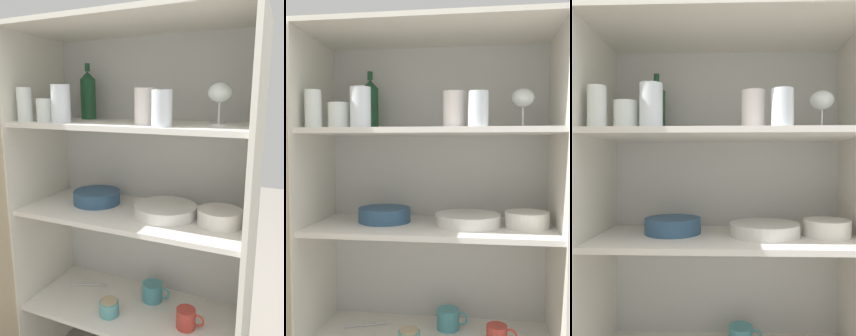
{
  "view_description": "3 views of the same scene",
  "coord_description": "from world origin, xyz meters",
  "views": [
    {
      "loc": [
        0.56,
        -0.97,
        1.28
      ],
      "look_at": [
        0.02,
        0.26,
        0.99
      ],
      "focal_mm": 35.0,
      "sensor_mm": 36.0,
      "label": 1
    },
    {
      "loc": [
        0.19,
        -1.29,
        1.12
      ],
      "look_at": [
        -0.01,
        0.2,
        1.04
      ],
      "focal_mm": 42.0,
      "sensor_mm": 36.0,
      "label": 2
    },
    {
      "loc": [
        0.0,
        -0.98,
        1.06
      ],
      "look_at": [
        -0.04,
        0.22,
        1.06
      ],
      "focal_mm": 35.0,
      "sensor_mm": 36.0,
      "label": 3
    }
  ],
  "objects": [
    {
      "name": "shelf_board_lower",
      "position": [
        0.0,
        0.2,
        0.36
      ],
      "size": [
        0.93,
        0.39,
        0.02
      ],
      "primitive_type": "cube",
      "color": "silver"
    },
    {
      "name": "shelf_board_upper",
      "position": [
        0.0,
        0.2,
        1.18
      ],
      "size": [
        0.93,
        0.39,
        0.02
      ],
      "primitive_type": "cube",
      "color": "silver"
    },
    {
      "name": "tumbler_glass_3",
      "position": [
        -0.24,
        0.07,
        1.26
      ],
      "size": [
        0.07,
        0.07,
        0.14
      ],
      "color": "white",
      "rests_on": "shelf_board_upper"
    },
    {
      "name": "cupboard_side_left",
      "position": [
        -0.47,
        0.2,
        0.77
      ],
      "size": [
        0.02,
        0.43,
        1.55
      ],
      "primitive_type": "cube",
      "color": "silver",
      "rests_on": "ground_plane"
    },
    {
      "name": "shelf_board_middle",
      "position": [
        0.0,
        0.2,
        0.81
      ],
      "size": [
        0.93,
        0.39,
        0.02
      ],
      "primitive_type": "cube",
      "color": "silver"
    },
    {
      "name": "coffee_mug_extra_1",
      "position": [
        0.06,
        0.28,
        0.41
      ],
      "size": [
        0.13,
        0.09,
        0.08
      ],
      "color": "teal",
      "rests_on": "shelf_board_lower"
    },
    {
      "name": "tumbler_glass_1",
      "position": [
        0.09,
        0.12,
        1.25
      ],
      "size": [
        0.08,
        0.08,
        0.13
      ],
      "color": "silver",
      "rests_on": "shelf_board_upper"
    },
    {
      "name": "storage_jar",
      "position": [
        -0.07,
        0.11,
        0.4
      ],
      "size": [
        0.08,
        0.08,
        0.07
      ],
      "color": "#5BA3A8",
      "rests_on": "shelf_board_lower"
    },
    {
      "name": "mixing_bowl_large",
      "position": [
        -0.2,
        0.24,
        0.85
      ],
      "size": [
        0.21,
        0.21,
        0.06
      ],
      "color": "#33567A",
      "rests_on": "shelf_board_middle"
    },
    {
      "name": "wine_bottle",
      "position": [
        -0.27,
        0.31,
        1.3
      ],
      "size": [
        0.07,
        0.07,
        0.24
      ],
      "color": "#194728",
      "rests_on": "shelf_board_upper"
    },
    {
      "name": "tumbler_glass_0",
      "position": [
        -0.33,
        0.09,
        1.23
      ],
      "size": [
        0.08,
        0.08,
        0.09
      ],
      "color": "white",
      "rests_on": "shelf_board_upper"
    },
    {
      "name": "tumbler_glass_4",
      "position": [
        -0.41,
        0.06,
        1.26
      ],
      "size": [
        0.06,
        0.06,
        0.14
      ],
      "color": "white",
      "rests_on": "shelf_board_upper"
    },
    {
      "name": "cupboard_top_panel",
      "position": [
        0.0,
        0.2,
        1.55
      ],
      "size": [
        0.96,
        0.43,
        0.02
      ],
      "primitive_type": "cube",
      "color": "silver",
      "rests_on": "cupboard_side_left"
    },
    {
      "name": "serving_spoon",
      "position": [
        -0.26,
        0.27,
        0.37
      ],
      "size": [
        0.18,
        0.08,
        0.01
      ],
      "color": "silver",
      "rests_on": "shelf_board_lower"
    },
    {
      "name": "coffee_mug_primary",
      "position": [
        0.25,
        0.16,
        0.41
      ],
      "size": [
        0.12,
        0.08,
        0.08
      ],
      "color": "#BC3D33",
      "rests_on": "shelf_board_lower"
    },
    {
      "name": "cupboard_side_right",
      "position": [
        0.47,
        0.2,
        0.77
      ],
      "size": [
        0.02,
        0.43,
        1.55
      ],
      "primitive_type": "cube",
      "color": "silver",
      "rests_on": "ground_plane"
    },
    {
      "name": "serving_bowl_small",
      "position": [
        0.36,
        0.2,
        0.85
      ],
      "size": [
        0.16,
        0.16,
        0.06
      ],
      "color": "silver",
      "rests_on": "shelf_board_middle"
    },
    {
      "name": "plate_stack_white",
      "position": [
        0.14,
        0.21,
        0.84
      ],
      "size": [
        0.25,
        0.25,
        0.04
      ],
      "color": "silver",
      "rests_on": "shelf_board_middle"
    },
    {
      "name": "tumbler_glass_2",
      "position": [
        0.18,
        0.05,
        1.25
      ],
      "size": [
        0.07,
        0.07,
        0.12
      ],
      "color": "white",
      "rests_on": "shelf_board_upper"
    },
    {
      "name": "wine_glass_0",
      "position": [
        0.34,
        0.19,
        1.3
      ],
      "size": [
        0.09,
        0.09,
        0.15
      ],
      "color": "white",
      "rests_on": "shelf_board_upper"
    },
    {
      "name": "cupboard_back_panel",
      "position": [
        0.0,
        0.4,
        0.77
      ],
      "size": [
        0.96,
        0.02,
        1.55
      ],
      "primitive_type": "cube",
      "color": "silver",
      "rests_on": "ground_plane"
    }
  ]
}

